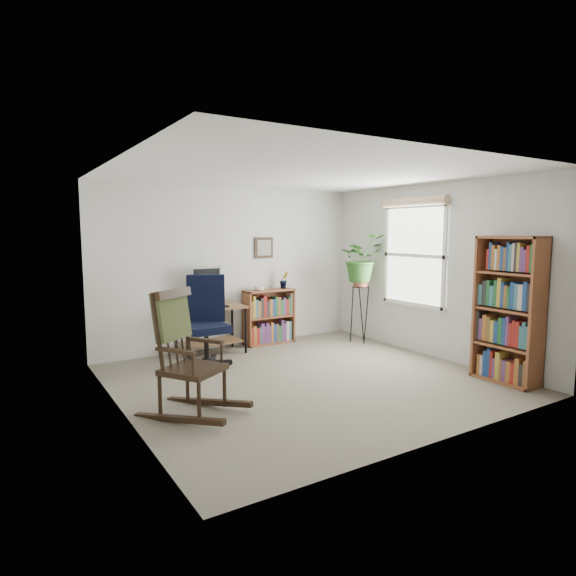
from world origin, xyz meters
TOP-DOWN VIEW (x-y plane):
  - floor at (0.00, 0.00)m, footprint 4.20×4.00m
  - ceiling at (0.00, 0.00)m, footprint 4.20×4.00m
  - wall_back at (0.00, 2.00)m, footprint 4.20×0.00m
  - wall_front at (0.00, -2.00)m, footprint 4.20×0.00m
  - wall_left at (-2.10, 0.00)m, footprint 0.00×4.00m
  - wall_right at (2.10, 0.00)m, footprint 0.00×4.00m
  - window at (2.06, 0.30)m, footprint 0.12×1.20m
  - desk at (-0.48, 1.70)m, footprint 0.95×0.52m
  - monitor at (-0.48, 1.84)m, footprint 0.46×0.16m
  - keyboard at (-0.48, 1.58)m, footprint 0.40×0.15m
  - office_chair at (-0.78, 1.15)m, footprint 0.86×0.86m
  - rocking_chair at (-1.53, -0.35)m, footprint 1.10×1.23m
  - low_bookshelf at (0.54, 1.82)m, footprint 0.80×0.27m
  - tall_bookshelf at (1.92, -1.31)m, footprint 0.32×0.74m
  - plant_stand at (1.80, 1.15)m, footprint 0.33×0.33m
  - spider_plant at (1.80, 1.15)m, footprint 1.69×1.88m
  - potted_plant_small at (0.82, 1.83)m, footprint 0.13×0.24m
  - framed_picture at (0.54, 1.97)m, footprint 0.32×0.04m

SIDE VIEW (x-z plane):
  - floor at x=0.00m, z-range 0.00..0.00m
  - desk at x=-0.48m, z-range 0.00..0.69m
  - low_bookshelf at x=0.54m, z-range 0.00..0.85m
  - plant_stand at x=1.80m, z-range 0.00..1.04m
  - office_chair at x=-0.78m, z-range 0.00..1.19m
  - rocking_chair at x=-1.53m, z-range 0.00..1.22m
  - keyboard at x=-0.48m, z-range 0.69..0.71m
  - tall_bookshelf at x=1.92m, z-range 0.00..1.69m
  - potted_plant_small at x=0.82m, z-range 0.85..0.96m
  - monitor at x=-0.48m, z-range 0.69..1.25m
  - wall_back at x=0.00m, z-range 0.00..2.40m
  - wall_front at x=0.00m, z-range 0.00..2.40m
  - wall_left at x=-2.10m, z-range 0.00..2.40m
  - wall_right at x=2.10m, z-range 0.00..2.40m
  - window at x=2.06m, z-range 0.65..2.15m
  - framed_picture at x=0.54m, z-range 1.33..1.65m
  - spider_plant at x=1.80m, z-range 0.96..2.42m
  - ceiling at x=0.00m, z-range 2.40..2.40m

